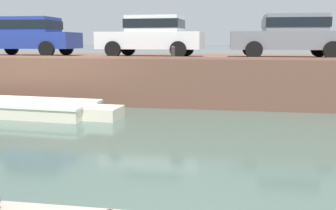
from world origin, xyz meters
TOP-DOWN VIEW (x-y plane):
  - ground_plane at (0.00, 4.81)m, footprint 400.00×400.00m
  - far_quay_wall at (0.00, 12.62)m, footprint 60.00×6.00m
  - far_wall_coping at (0.00, 9.74)m, footprint 60.00×0.24m
  - boat_moored_west_cream at (-5.73, 7.88)m, footprint 5.73×2.19m
  - car_leftmost_blue at (-7.63, 11.53)m, footprint 4.10×2.03m
  - car_left_inner_white at (-2.47, 11.52)m, footprint 4.05×2.12m
  - car_centre_grey at (2.64, 11.53)m, footprint 4.21×2.03m
  - mooring_bollard_mid at (-1.42, 9.87)m, footprint 0.15×0.15m

SIDE VIEW (x-z plane):
  - ground_plane at x=0.00m, z-range 0.00..0.00m
  - boat_moored_west_cream at x=-5.73m, z-range 0.00..0.43m
  - far_quay_wall at x=0.00m, z-range 0.00..1.68m
  - far_wall_coping at x=0.00m, z-range 1.68..1.76m
  - mooring_bollard_mid at x=-1.42m, z-range 1.70..2.15m
  - car_left_inner_white at x=-2.47m, z-range 1.76..3.30m
  - car_leftmost_blue at x=-7.63m, z-range 1.76..3.30m
  - car_centre_grey at x=2.64m, z-range 1.76..3.30m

